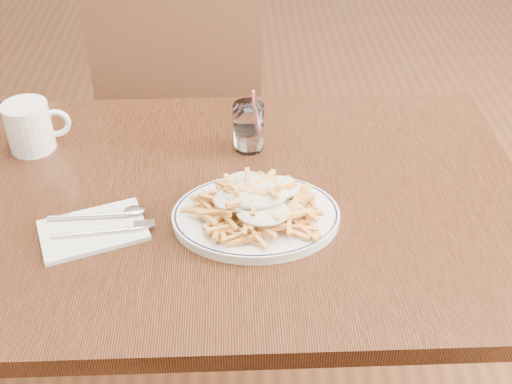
{
  "coord_description": "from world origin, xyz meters",
  "views": [
    {
      "loc": [
        0.0,
        -1.03,
        1.55
      ],
      "look_at": [
        0.04,
        -0.08,
        0.82
      ],
      "focal_mm": 45.0,
      "sensor_mm": 36.0,
      "label": 1
    }
  ],
  "objects_px": {
    "coffee_mug": "(30,127)",
    "loaded_fries": "(256,197)",
    "table": "(237,224)",
    "fries_plate": "(256,216)",
    "water_glass": "(249,130)",
    "chair_far": "(177,96)"
  },
  "relations": [
    {
      "from": "table",
      "to": "fries_plate",
      "type": "relative_size",
      "value": 3.1
    },
    {
      "from": "fries_plate",
      "to": "loaded_fries",
      "type": "height_order",
      "value": "loaded_fries"
    },
    {
      "from": "table",
      "to": "loaded_fries",
      "type": "xyz_separation_m",
      "value": [
        0.04,
        -0.08,
        0.14
      ]
    },
    {
      "from": "water_glass",
      "to": "chair_far",
      "type": "bearing_deg",
      "value": 110.63
    },
    {
      "from": "table",
      "to": "chair_far",
      "type": "height_order",
      "value": "chair_far"
    },
    {
      "from": "chair_far",
      "to": "table",
      "type": "bearing_deg",
      "value": -76.31
    },
    {
      "from": "chair_far",
      "to": "water_glass",
      "type": "relative_size",
      "value": 6.9
    },
    {
      "from": "fries_plate",
      "to": "loaded_fries",
      "type": "distance_m",
      "value": 0.05
    },
    {
      "from": "table",
      "to": "loaded_fries",
      "type": "height_order",
      "value": "loaded_fries"
    },
    {
      "from": "table",
      "to": "chair_far",
      "type": "distance_m",
      "value": 0.75
    },
    {
      "from": "chair_far",
      "to": "water_glass",
      "type": "distance_m",
      "value": 0.63
    },
    {
      "from": "table",
      "to": "coffee_mug",
      "type": "relative_size",
      "value": 8.63
    },
    {
      "from": "coffee_mug",
      "to": "loaded_fries",
      "type": "bearing_deg",
      "value": -29.35
    },
    {
      "from": "loaded_fries",
      "to": "coffee_mug",
      "type": "bearing_deg",
      "value": 150.65
    },
    {
      "from": "chair_far",
      "to": "fries_plate",
      "type": "bearing_deg",
      "value": -75.14
    },
    {
      "from": "chair_far",
      "to": "fries_plate",
      "type": "relative_size",
      "value": 2.63
    },
    {
      "from": "fries_plate",
      "to": "coffee_mug",
      "type": "distance_m",
      "value": 0.56
    },
    {
      "from": "water_glass",
      "to": "coffee_mug",
      "type": "distance_m",
      "value": 0.48
    },
    {
      "from": "loaded_fries",
      "to": "coffee_mug",
      "type": "relative_size",
      "value": 1.93
    },
    {
      "from": "chair_far",
      "to": "water_glass",
      "type": "xyz_separation_m",
      "value": [
        0.21,
        -0.55,
        0.22
      ]
    },
    {
      "from": "table",
      "to": "loaded_fries",
      "type": "bearing_deg",
      "value": -65.61
    },
    {
      "from": "chair_far",
      "to": "fries_plate",
      "type": "height_order",
      "value": "chair_far"
    }
  ]
}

